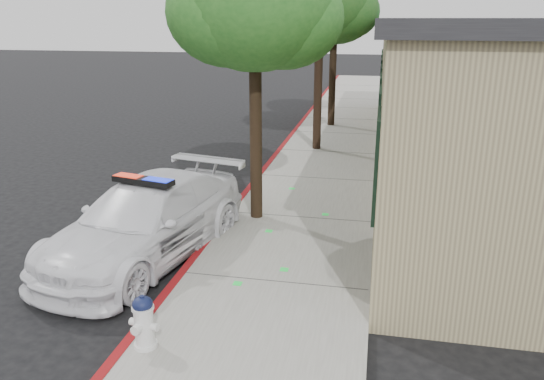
{
  "coord_description": "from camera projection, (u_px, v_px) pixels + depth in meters",
  "views": [
    {
      "loc": [
        3.15,
        -7.66,
        4.25
      ],
      "look_at": [
        1.09,
        2.59,
        0.86
      ],
      "focal_mm": 35.13,
      "sensor_mm": 36.0,
      "label": 1
    }
  ],
  "objects": [
    {
      "name": "sidewalk",
      "position": [
        299.0,
        220.0,
        11.51
      ],
      "size": [
        3.2,
        60.0,
        0.15
      ],
      "primitive_type": "cube",
      "color": "gray",
      "rests_on": "ground"
    },
    {
      "name": "red_curb",
      "position": [
        230.0,
        215.0,
        11.8
      ],
      "size": [
        0.14,
        60.0,
        0.16
      ],
      "primitive_type": "cube",
      "color": "maroon",
      "rests_on": "ground"
    },
    {
      "name": "ground",
      "position": [
        179.0,
        280.0,
        9.04
      ],
      "size": [
        120.0,
        120.0,
        0.0
      ],
      "primitive_type": "plane",
      "color": "black",
      "rests_on": "ground"
    },
    {
      "name": "street_tree_far",
      "position": [
        336.0,
        7.0,
        19.97
      ],
      "size": [
        3.27,
        3.22,
        5.98
      ],
      "rotation": [
        0.0,
        0.0,
        0.2
      ],
      "color": "black",
      "rests_on": "sidewalk"
    },
    {
      "name": "fire_hydrant",
      "position": [
        144.0,
        321.0,
        6.84
      ],
      "size": [
        0.43,
        0.37,
        0.74
      ],
      "rotation": [
        0.0,
        0.0,
        -0.19
      ],
      "color": "silver",
      "rests_on": "sidewalk"
    },
    {
      "name": "clapboard_building",
      "position": [
        503.0,
        94.0,
        15.53
      ],
      "size": [
        7.3,
        20.89,
        4.24
      ],
      "color": "tan",
      "rests_on": "ground"
    },
    {
      "name": "street_tree_near",
      "position": [
        255.0,
        9.0,
        10.2
      ],
      "size": [
        3.38,
        3.12,
        5.71
      ],
      "rotation": [
        0.0,
        0.0,
        -0.22
      ],
      "color": "black",
      "rests_on": "sidewalk"
    },
    {
      "name": "street_tree_mid",
      "position": [
        321.0,
        2.0,
        16.14
      ],
      "size": [
        3.42,
        3.16,
        6.02
      ],
      "rotation": [
        0.0,
        0.0,
        -0.29
      ],
      "color": "black",
      "rests_on": "sidewalk"
    },
    {
      "name": "police_car",
      "position": [
        146.0,
        220.0,
        9.73
      ],
      "size": [
        2.98,
        5.19,
        1.54
      ],
      "rotation": [
        0.0,
        0.0,
        -0.22
      ],
      "color": "white",
      "rests_on": "ground"
    }
  ]
}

